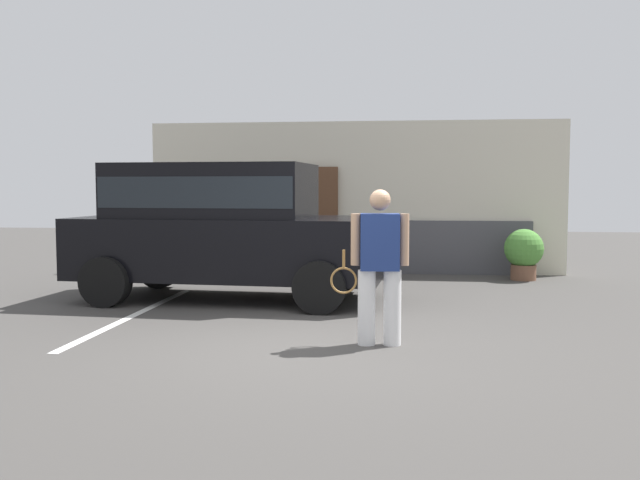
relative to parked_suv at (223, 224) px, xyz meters
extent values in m
plane|color=#423F3D|center=(1.70, -2.92, -1.15)|extent=(40.00, 40.00, 0.00)
cube|color=silver|center=(-0.84, -1.42, -1.14)|extent=(0.12, 4.40, 0.01)
cube|color=beige|center=(1.70, 3.70, 0.35)|extent=(8.23, 0.30, 2.99)
cube|color=#4C4C51|center=(1.70, 3.50, -0.62)|extent=(6.91, 0.10, 1.05)
cube|color=brown|center=(0.95, 3.48, -0.10)|extent=(0.90, 0.06, 2.10)
cube|color=black|center=(0.11, -0.01, -0.35)|extent=(4.70, 2.15, 0.90)
cube|color=black|center=(-0.14, 0.01, 0.50)|extent=(2.99, 1.92, 0.80)
cube|color=black|center=(-0.14, 0.01, 0.48)|extent=(2.94, 1.94, 0.44)
cylinder|color=black|center=(1.71, 0.86, -0.79)|extent=(0.73, 0.30, 0.72)
cylinder|color=black|center=(1.60, -1.04, -0.79)|extent=(0.73, 0.30, 0.72)
cylinder|color=black|center=(-1.39, 1.03, -0.79)|extent=(0.73, 0.30, 0.72)
cylinder|color=black|center=(-1.49, -0.87, -0.79)|extent=(0.73, 0.30, 0.72)
cylinder|color=white|center=(2.61, -2.78, -0.74)|extent=(0.19, 0.19, 0.81)
cylinder|color=white|center=(2.33, -2.80, -0.74)|extent=(0.19, 0.19, 0.81)
cube|color=navy|center=(2.47, -2.79, -0.03)|extent=(0.43, 0.29, 0.61)
sphere|color=tan|center=(2.47, -2.79, 0.42)|extent=(0.23, 0.23, 0.23)
cylinder|color=tan|center=(2.73, -2.77, 0.00)|extent=(0.10, 0.10, 0.55)
cylinder|color=tan|center=(2.21, -2.81, 0.00)|extent=(0.10, 0.10, 0.55)
torus|color=olive|center=(2.08, -2.77, -0.45)|extent=(0.37, 0.05, 0.37)
cylinder|color=olive|center=(2.08, -2.77, -0.22)|extent=(0.03, 0.03, 0.20)
cylinder|color=brown|center=(4.89, 2.82, -1.01)|extent=(0.46, 0.46, 0.28)
sphere|color=#4C8C38|center=(4.89, 2.82, -0.56)|extent=(0.71, 0.71, 0.71)
camera|label=1|loc=(2.75, -10.24, 0.56)|focal=39.13mm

